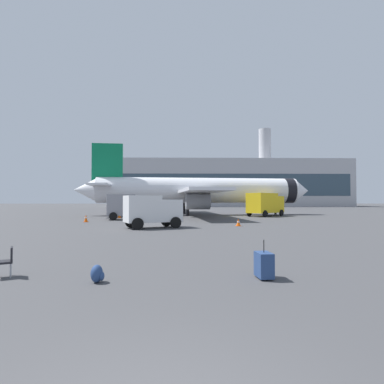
# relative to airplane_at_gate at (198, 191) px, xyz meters

# --- Properties ---
(airplane_at_gate) EXTENTS (35.77, 32.33, 10.50)m
(airplane_at_gate) POSITION_rel_airplane_at_gate_xyz_m (0.00, 0.00, 0.00)
(airplane_at_gate) COLOR white
(airplane_at_gate) RESTS_ON ground
(service_truck) EXTENTS (5.20, 3.50, 2.90)m
(service_truck) POSITION_rel_airplane_at_gate_xyz_m (-8.51, -10.88, -2.05)
(service_truck) COLOR gray
(service_truck) RESTS_ON ground
(fuel_truck) EXTENTS (6.01, 5.87, 3.20)m
(fuel_truck) POSITION_rel_airplane_at_gate_xyz_m (9.25, -3.88, -1.88)
(fuel_truck) COLOR yellow
(fuel_truck) RESTS_ON ground
(cargo_van) EXTENTS (4.83, 3.73, 2.60)m
(cargo_van) POSITION_rel_airplane_at_gate_xyz_m (-4.50, -21.87, -2.21)
(cargo_van) COLOR white
(cargo_van) RESTS_ON ground
(safety_cone_near) EXTENTS (0.44, 0.44, 0.76)m
(safety_cone_near) POSITION_rel_airplane_at_gate_xyz_m (-11.98, -14.87, -3.28)
(safety_cone_near) COLOR #F2590C
(safety_cone_near) RESTS_ON ground
(safety_cone_mid) EXTENTS (0.44, 0.44, 0.62)m
(safety_cone_mid) POSITION_rel_airplane_at_gate_xyz_m (2.74, -20.12, -3.35)
(safety_cone_mid) COLOR #F2590C
(safety_cone_mid) RESTS_ON ground
(safety_cone_far) EXTENTS (0.44, 0.44, 0.78)m
(safety_cone_far) POSITION_rel_airplane_at_gate_xyz_m (-10.06, -7.85, -3.27)
(safety_cone_far) COLOR #F2590C
(safety_cone_far) RESTS_ON ground
(rolling_suitcase) EXTENTS (0.46, 0.68, 1.10)m
(rolling_suitcase) POSITION_rel_airplane_at_gate_xyz_m (0.41, -38.17, -3.27)
(rolling_suitcase) COLOR navy
(rolling_suitcase) RESTS_ON ground
(traveller_backpack) EXTENTS (0.36, 0.40, 0.48)m
(traveller_backpack) POSITION_rel_airplane_at_gate_xyz_m (-4.23, -38.50, -3.42)
(traveller_backpack) COLOR navy
(traveller_backpack) RESTS_ON ground
(gate_chair) EXTENTS (0.65, 0.65, 0.86)m
(gate_chair) POSITION_rel_airplane_at_gate_xyz_m (-7.05, -37.84, -3.16)
(gate_chair) COLOR black
(gate_chair) RESTS_ON ground
(terminal_building) EXTENTS (83.15, 20.47, 28.32)m
(terminal_building) POSITION_rel_airplane_at_gate_xyz_m (14.06, 66.72, 4.62)
(terminal_building) COLOR #B2B2B7
(terminal_building) RESTS_ON ground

